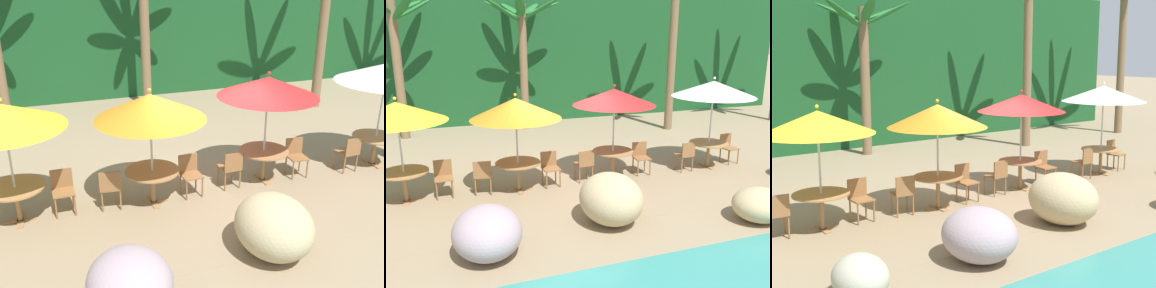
# 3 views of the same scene
# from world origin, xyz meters

# --- Properties ---
(ground_plane) EXTENTS (120.00, 120.00, 0.00)m
(ground_plane) POSITION_xyz_m (0.00, 0.00, 0.00)
(ground_plane) COLOR #937F60
(terrace_deck) EXTENTS (18.00, 5.20, 0.01)m
(terrace_deck) POSITION_xyz_m (0.00, 0.00, 0.00)
(terrace_deck) COLOR #937F60
(terrace_deck) RESTS_ON ground
(foliage_backdrop) EXTENTS (28.00, 2.40, 6.00)m
(foliage_backdrop) POSITION_xyz_m (0.00, 9.00, 3.00)
(foliage_backdrop) COLOR #194C23
(foliage_backdrop) RESTS_ON ground
(rock_seawall) EXTENTS (13.77, 3.25, 1.04)m
(rock_seawall) POSITION_xyz_m (1.51, -2.97, 0.41)
(rock_seawall) COLOR #A3A98B
(rock_seawall) RESTS_ON ground
(umbrella_yellow) EXTENTS (2.17, 2.17, 2.45)m
(umbrella_yellow) POSITION_xyz_m (-3.75, -0.02, 2.12)
(umbrella_yellow) COLOR silver
(umbrella_yellow) RESTS_ON ground
(dining_table_yellow) EXTENTS (1.10, 1.10, 0.74)m
(dining_table_yellow) POSITION_xyz_m (-3.75, -0.02, 0.61)
(dining_table_yellow) COLOR #A37547
(dining_table_yellow) RESTS_ON ground
(chair_yellow_seaward) EXTENTS (0.43, 0.43, 0.87)m
(chair_yellow_seaward) POSITION_xyz_m (-2.90, 0.08, 0.51)
(chair_yellow_seaward) COLOR olive
(chair_yellow_seaward) RESTS_ON ground
(umbrella_orange) EXTENTS (2.17, 2.17, 2.43)m
(umbrella_orange) POSITION_xyz_m (-1.15, -0.19, 2.07)
(umbrella_orange) COLOR silver
(umbrella_orange) RESTS_ON ground
(dining_table_orange) EXTENTS (1.10, 1.10, 0.74)m
(dining_table_orange) POSITION_xyz_m (-1.15, -0.19, 0.61)
(dining_table_orange) COLOR #A37547
(dining_table_orange) RESTS_ON ground
(chair_orange_seaward) EXTENTS (0.44, 0.45, 0.87)m
(chair_orange_seaward) POSITION_xyz_m (-0.31, -0.06, 0.51)
(chair_orange_seaward) COLOR olive
(chair_orange_seaward) RESTS_ON ground
(chair_orange_inland) EXTENTS (0.48, 0.48, 0.87)m
(chair_orange_inland) POSITION_xyz_m (-2.01, -0.16, 0.51)
(chair_orange_inland) COLOR olive
(chair_orange_inland) RESTS_ON ground
(umbrella_red) EXTENTS (2.18, 2.18, 2.52)m
(umbrella_red) POSITION_xyz_m (1.46, -0.03, 2.19)
(umbrella_red) COLOR silver
(umbrella_red) RESTS_ON ground
(dining_table_red) EXTENTS (1.10, 1.10, 0.74)m
(dining_table_red) POSITION_xyz_m (1.46, -0.03, 0.61)
(dining_table_red) COLOR #A37547
(dining_table_red) RESTS_ON ground
(chair_red_seaward) EXTENTS (0.45, 0.46, 0.87)m
(chair_red_seaward) POSITION_xyz_m (2.32, -0.00, 0.51)
(chair_red_seaward) COLOR olive
(chair_red_seaward) RESTS_ON ground
(chair_red_inland) EXTENTS (0.43, 0.44, 0.87)m
(chair_red_inland) POSITION_xyz_m (0.62, -0.14, 0.51)
(chair_red_inland) COLOR olive
(chair_red_inland) RESTS_ON ground
(dining_table_white) EXTENTS (1.10, 1.10, 0.74)m
(dining_table_white) POSITION_xyz_m (4.43, -0.18, 0.61)
(dining_table_white) COLOR #A37547
(dining_table_white) RESTS_ON ground
(chair_white_inland) EXTENTS (0.44, 0.45, 0.87)m
(chair_white_inland) POSITION_xyz_m (3.58, -0.30, 0.51)
(chair_white_inland) COLOR olive
(chair_white_inland) RESTS_ON ground
(palm_tree_second) EXTENTS (3.11, 3.11, 5.09)m
(palm_tree_second) POSITION_xyz_m (0.44, 6.53, 3.56)
(palm_tree_second) COLOR brown
(palm_tree_second) RESTS_ON ground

